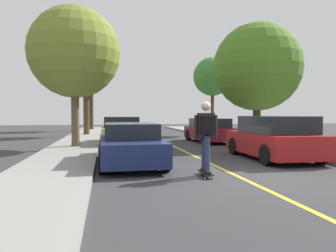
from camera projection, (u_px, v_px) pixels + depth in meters
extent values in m
plane|color=#353538|center=(236.00, 176.00, 7.87)|extent=(80.00, 80.00, 0.00)
cube|color=gray|center=(43.00, 180.00, 6.97)|extent=(2.16, 56.00, 0.14)
cube|color=gold|center=(193.00, 155.00, 11.79)|extent=(0.12, 39.20, 0.01)
cube|color=navy|center=(131.00, 148.00, 9.61)|extent=(1.76, 4.26, 0.63)
cube|color=black|center=(130.00, 130.00, 9.78)|extent=(1.55, 2.60, 0.46)
cylinder|color=black|center=(165.00, 160.00, 8.37)|extent=(0.22, 0.64, 0.64)
cylinder|color=black|center=(103.00, 162.00, 8.06)|extent=(0.22, 0.64, 0.64)
cylinder|color=black|center=(151.00, 148.00, 11.17)|extent=(0.22, 0.64, 0.64)
cylinder|color=black|center=(104.00, 149.00, 10.86)|extent=(0.22, 0.64, 0.64)
cube|color=#BCAD89|center=(121.00, 134.00, 15.54)|extent=(1.86, 4.15, 0.72)
cube|color=black|center=(121.00, 122.00, 15.73)|extent=(1.64, 2.50, 0.52)
cylinder|color=black|center=(141.00, 141.00, 14.37)|extent=(0.22, 0.64, 0.64)
cylinder|color=black|center=(103.00, 141.00, 14.04)|extent=(0.22, 0.64, 0.64)
cylinder|color=black|center=(136.00, 137.00, 17.06)|extent=(0.22, 0.64, 0.64)
cylinder|color=black|center=(103.00, 137.00, 16.72)|extent=(0.22, 0.64, 0.64)
cube|color=maroon|center=(273.00, 143.00, 10.84)|extent=(2.02, 4.10, 0.72)
cube|color=black|center=(276.00, 125.00, 10.62)|extent=(1.75, 2.66, 0.57)
cylinder|color=black|center=(234.00, 146.00, 12.00)|extent=(0.24, 0.65, 0.64)
cylinder|color=black|center=(277.00, 145.00, 12.29)|extent=(0.24, 0.65, 0.64)
cylinder|color=black|center=(267.00, 155.00, 9.40)|extent=(0.24, 0.65, 0.64)
cylinder|color=black|center=(320.00, 154.00, 9.69)|extent=(0.24, 0.65, 0.64)
cube|color=maroon|center=(210.00, 133.00, 17.37)|extent=(1.88, 4.17, 0.64)
cube|color=black|center=(209.00, 123.00, 17.41)|extent=(1.63, 2.74, 0.49)
cylinder|color=black|center=(188.00, 135.00, 18.52)|extent=(0.24, 0.65, 0.64)
cylinder|color=black|center=(214.00, 134.00, 18.89)|extent=(0.24, 0.65, 0.64)
cylinder|color=black|center=(204.00, 138.00, 15.87)|extent=(0.24, 0.65, 0.64)
cylinder|color=black|center=(234.00, 138.00, 16.24)|extent=(0.24, 0.65, 0.64)
cylinder|color=brown|center=(75.00, 113.00, 13.72)|extent=(0.34, 0.34, 2.91)
sphere|color=olive|center=(75.00, 52.00, 13.62)|extent=(3.95, 3.95, 3.95)
cylinder|color=#4C3823|center=(86.00, 111.00, 21.84)|extent=(0.41, 0.41, 3.27)
sphere|color=olive|center=(86.00, 72.00, 21.74)|extent=(3.20, 3.20, 3.20)
cylinder|color=#3D2D1E|center=(91.00, 107.00, 29.31)|extent=(0.40, 0.40, 4.16)
sphere|color=olive|center=(91.00, 74.00, 29.20)|extent=(3.27, 3.27, 3.27)
cylinder|color=#3D2D1E|center=(257.00, 115.00, 16.27)|extent=(0.39, 0.39, 2.72)
sphere|color=#4C7A23|center=(257.00, 67.00, 16.18)|extent=(4.51, 4.51, 4.51)
cylinder|color=#4C3823|center=(212.00, 110.00, 23.00)|extent=(0.24, 0.24, 3.37)
sphere|color=#3D7F33|center=(213.00, 76.00, 22.91)|extent=(2.82, 2.82, 2.82)
cube|color=black|center=(206.00, 173.00, 7.77)|extent=(0.29, 0.86, 0.02)
cylinder|color=beige|center=(199.00, 173.00, 8.10)|extent=(0.03, 0.06, 0.06)
cylinder|color=beige|center=(206.00, 173.00, 8.12)|extent=(0.03, 0.06, 0.06)
cylinder|color=beige|center=(205.00, 178.00, 7.42)|extent=(0.03, 0.06, 0.06)
cylinder|color=beige|center=(213.00, 178.00, 7.45)|extent=(0.03, 0.06, 0.06)
cube|color=#99999E|center=(203.00, 171.00, 8.11)|extent=(0.10, 0.05, 0.02)
cube|color=#99999E|center=(209.00, 176.00, 7.43)|extent=(0.10, 0.05, 0.02)
cube|color=black|center=(204.00, 169.00, 7.99)|extent=(0.12, 0.27, 0.06)
cube|color=black|center=(208.00, 173.00, 7.55)|extent=(0.12, 0.27, 0.06)
cylinder|color=#283351|center=(205.00, 152.00, 7.87)|extent=(0.16, 0.16, 0.85)
cylinder|color=#283351|center=(207.00, 153.00, 7.63)|extent=(0.16, 0.16, 0.85)
cube|color=black|center=(206.00, 125.00, 7.73)|extent=(0.42, 0.25, 0.62)
sphere|color=tan|center=(206.00, 106.00, 7.71)|extent=(0.23, 0.23, 0.23)
cylinder|color=black|center=(196.00, 127.00, 7.70)|extent=(0.10, 0.10, 0.58)
cylinder|color=black|center=(216.00, 127.00, 7.76)|extent=(0.10, 0.10, 0.58)
cube|color=black|center=(208.00, 125.00, 7.53)|extent=(0.31, 0.20, 0.44)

